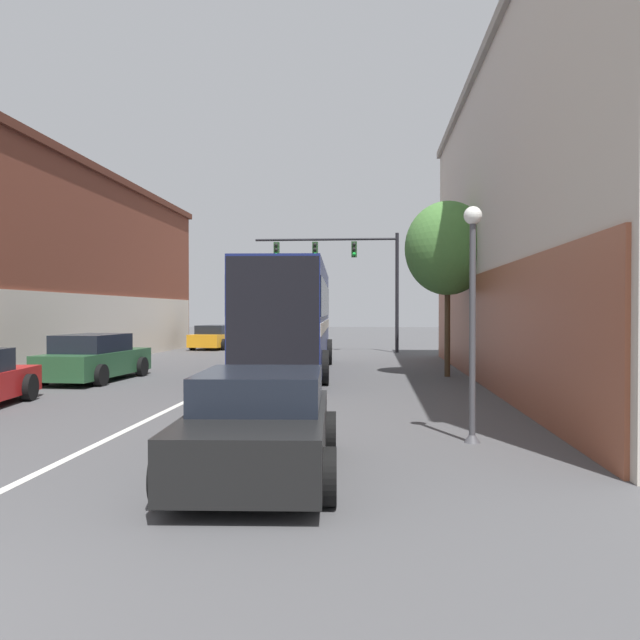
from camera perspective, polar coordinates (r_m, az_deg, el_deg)
The scene contains 9 objects.
lane_center_line at distance 19.98m, azimuth -7.78°, elevation -5.23°, with size 0.14×44.98×0.01m.
building_right_storefront at distance 20.07m, azimuth 24.84°, elevation 8.73°, with size 7.63×22.08×9.56m.
bus at distance 21.17m, azimuth -2.77°, elevation 0.51°, with size 3.16×11.11×3.56m.
hatchback_foreground at distance 8.12m, azimuth -5.57°, elevation -9.60°, with size 2.15×3.93×1.32m.
parked_car_left_mid at distance 20.09m, azimuth -19.90°, elevation -3.33°, with size 2.13×4.48×1.41m.
parked_car_left_far at distance 35.43m, azimuth -9.36°, elevation -1.57°, with size 2.44×4.75×1.32m.
traffic_signal_gantry at distance 31.99m, azimuth 2.61°, elevation 5.14°, with size 7.36×0.36×6.08m.
street_lamp at distance 10.23m, azimuth 13.77°, elevation 0.69°, with size 0.29×0.29×3.78m.
street_tree_near at distance 20.54m, azimuth 11.59°, elevation 6.42°, with size 2.74×2.47×5.64m.
Camera 1 is at (4.32, -2.91, 2.10)m, focal length 35.00 mm.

